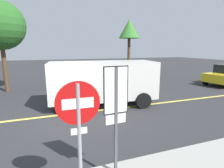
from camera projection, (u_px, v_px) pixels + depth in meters
name	position (u px, v px, depth m)	size (l,w,h in m)	color
ground_plane	(63.00, 115.00, 7.90)	(80.00, 80.00, 0.00)	#2D2D30
lane_marking_centre	(126.00, 107.00, 8.89)	(28.00, 0.16, 0.01)	#E0D14C
stop_sign	(79.00, 124.00, 3.09)	(0.76, 0.07, 2.34)	gray
speed_limit_sign	(116.00, 103.00, 3.71)	(0.54, 0.06, 2.52)	#4C4C51
white_van	(104.00, 80.00, 9.09)	(5.38, 2.70, 2.20)	silver
tree_left_verge	(0.00, 26.00, 11.30)	(3.06, 3.06, 5.80)	#513823
tree_centre_verge	(129.00, 30.00, 16.52)	(1.90, 1.90, 5.44)	#513823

